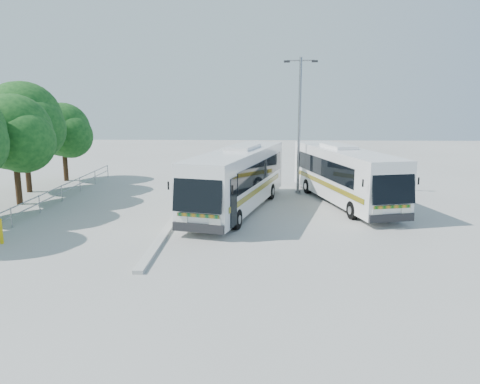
{
  "coord_description": "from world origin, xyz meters",
  "views": [
    {
      "loc": [
        1.93,
        -21.66,
        6.16
      ],
      "look_at": [
        1.1,
        1.47,
        1.56
      ],
      "focal_mm": 35.0,
      "sensor_mm": 36.0,
      "label": 1
    }
  ],
  "objects_px": {
    "coach_main": "(238,178)",
    "lamppost": "(299,120)",
    "tree_far_d": "(25,120)",
    "coach_adjacent": "(344,174)",
    "tree_far_e": "(64,130)",
    "bollard": "(1,231)",
    "tree_far_c": "(15,133)"
  },
  "relations": [
    {
      "from": "bollard",
      "to": "tree_far_d",
      "type": "bearing_deg",
      "value": 110.29
    },
    {
      "from": "tree_far_d",
      "to": "tree_far_e",
      "type": "relative_size",
      "value": 1.24
    },
    {
      "from": "tree_far_d",
      "to": "lamppost",
      "type": "height_order",
      "value": "lamppost"
    },
    {
      "from": "tree_far_e",
      "to": "coach_adjacent",
      "type": "bearing_deg",
      "value": -20.05
    },
    {
      "from": "tree_far_e",
      "to": "coach_main",
      "type": "xyz_separation_m",
      "value": [
        13.51,
        -9.23,
        -2.04
      ]
    },
    {
      "from": "coach_main",
      "to": "bollard",
      "type": "height_order",
      "value": "coach_main"
    },
    {
      "from": "tree_far_d",
      "to": "tree_far_e",
      "type": "distance_m",
      "value": 4.65
    },
    {
      "from": "coach_adjacent",
      "to": "tree_far_c",
      "type": "bearing_deg",
      "value": 169.56
    },
    {
      "from": "coach_main",
      "to": "lamppost",
      "type": "height_order",
      "value": "lamppost"
    },
    {
      "from": "tree_far_d",
      "to": "bollard",
      "type": "bearing_deg",
      "value": -69.71
    },
    {
      "from": "tree_far_e",
      "to": "coach_main",
      "type": "height_order",
      "value": "tree_far_e"
    },
    {
      "from": "coach_adjacent",
      "to": "tree_far_d",
      "type": "bearing_deg",
      "value": 159.07
    },
    {
      "from": "tree_far_c",
      "to": "bollard",
      "type": "relative_size",
      "value": 5.91
    },
    {
      "from": "coach_adjacent",
      "to": "tree_far_e",
      "type": "bearing_deg",
      "value": 146.59
    },
    {
      "from": "tree_far_d",
      "to": "coach_adjacent",
      "type": "bearing_deg",
      "value": -7.56
    },
    {
      "from": "tree_far_d",
      "to": "tree_far_e",
      "type": "xyz_separation_m",
      "value": [
        0.68,
        4.5,
        -0.93
      ]
    },
    {
      "from": "tree_far_d",
      "to": "bollard",
      "type": "xyz_separation_m",
      "value": [
        4.2,
        -11.36,
        -4.27
      ]
    },
    {
      "from": "tree_far_c",
      "to": "coach_adjacent",
      "type": "xyz_separation_m",
      "value": [
        19.27,
        0.98,
        -2.48
      ]
    },
    {
      "from": "tree_far_c",
      "to": "coach_adjacent",
      "type": "bearing_deg",
      "value": 2.93
    },
    {
      "from": "tree_far_c",
      "to": "tree_far_e",
      "type": "bearing_deg",
      "value": 93.54
    },
    {
      "from": "coach_adjacent",
      "to": "lamppost",
      "type": "bearing_deg",
      "value": 115.93
    },
    {
      "from": "tree_far_e",
      "to": "coach_adjacent",
      "type": "distance_m",
      "value": 21.15
    },
    {
      "from": "tree_far_e",
      "to": "bollard",
      "type": "xyz_separation_m",
      "value": [
        3.52,
        -15.86,
        -3.34
      ]
    },
    {
      "from": "tree_far_d",
      "to": "coach_main",
      "type": "bearing_deg",
      "value": -18.44
    },
    {
      "from": "lamppost",
      "to": "tree_far_d",
      "type": "bearing_deg",
      "value": -174.1
    },
    {
      "from": "tree_far_c",
      "to": "tree_far_e",
      "type": "height_order",
      "value": "tree_far_c"
    },
    {
      "from": "coach_adjacent",
      "to": "lamppost",
      "type": "height_order",
      "value": "lamppost"
    },
    {
      "from": "bollard",
      "to": "coach_main",
      "type": "bearing_deg",
      "value": 33.58
    },
    {
      "from": "coach_main",
      "to": "bollard",
      "type": "relative_size",
      "value": 11.26
    },
    {
      "from": "tree_far_e",
      "to": "lamppost",
      "type": "distance_m",
      "value": 17.85
    },
    {
      "from": "tree_far_d",
      "to": "coach_main",
      "type": "relative_size",
      "value": 0.59
    },
    {
      "from": "coach_main",
      "to": "lamppost",
      "type": "relative_size",
      "value": 1.41
    }
  ]
}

